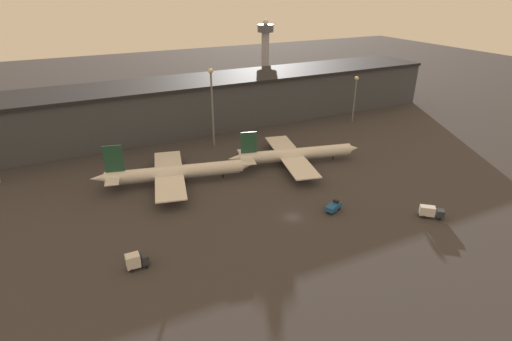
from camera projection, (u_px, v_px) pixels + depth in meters
The scene contains 10 objects.
ground at pixel (293, 217), 106.15m from camera, with size 600.00×600.00×0.00m, color #383538.
terminal_building at pixel (194, 104), 167.97m from camera, with size 228.18×27.60×20.35m.
airplane_0 at pixel (174, 172), 123.06m from camera, with size 49.07×36.34×13.98m.
airplane_1 at pixel (294, 154), 136.36m from camera, with size 46.50×38.17×12.76m.
service_vehicle_0 at pixel (136, 260), 86.51m from camera, with size 4.74×2.33×3.66m.
service_vehicle_1 at pixel (334, 207), 108.51m from camera, with size 5.62×4.16×2.88m.
service_vehicle_2 at pixel (431, 212), 105.33m from camera, with size 5.97×5.53×3.21m.
lamp_post_1 at pixel (212, 99), 145.33m from camera, with size 1.80×1.80×29.20m.
lamp_post_2 at pixel (355, 92), 173.91m from camera, with size 1.80×1.80×20.23m.
control_tower at pixel (265, 49), 228.21m from camera, with size 9.00×9.00×38.14m.
Camera 1 is at (-48.83, -77.01, 56.61)m, focal length 28.00 mm.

